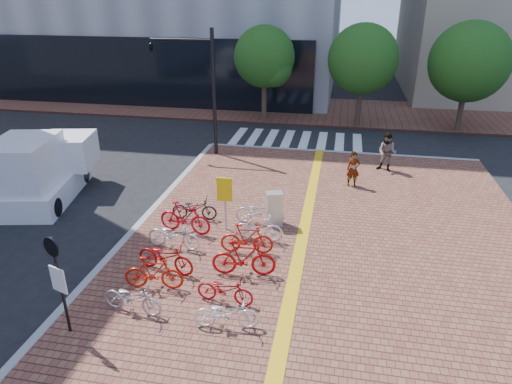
% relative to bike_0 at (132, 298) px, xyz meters
% --- Properties ---
extents(ground, '(120.00, 120.00, 0.00)m').
position_rel_bike_0_xyz_m(ground, '(2.02, 2.36, -0.59)').
color(ground, black).
rests_on(ground, ground).
extents(kerb_west, '(0.25, 34.00, 0.15)m').
position_rel_bike_0_xyz_m(kerb_west, '(-1.98, -2.64, -0.52)').
color(kerb_west, gray).
rests_on(kerb_west, ground).
extents(kerb_north, '(14.00, 0.25, 0.15)m').
position_rel_bike_0_xyz_m(kerb_north, '(5.02, 14.36, -0.52)').
color(kerb_north, gray).
rests_on(kerb_north, ground).
extents(far_sidewalk, '(70.00, 8.00, 0.15)m').
position_rel_bike_0_xyz_m(far_sidewalk, '(2.02, 23.36, -0.52)').
color(far_sidewalk, brown).
rests_on(far_sidewalk, ground).
extents(crosswalk, '(7.50, 4.00, 0.01)m').
position_rel_bike_0_xyz_m(crosswalk, '(2.52, 16.36, -0.59)').
color(crosswalk, silver).
rests_on(crosswalk, ground).
extents(street_trees, '(16.20, 4.60, 6.35)m').
position_rel_bike_0_xyz_m(street_trees, '(7.06, 19.81, 3.50)').
color(street_trees, '#38281E').
rests_on(street_trees, far_sidewalk).
extents(bike_0, '(1.75, 0.77, 0.89)m').
position_rel_bike_0_xyz_m(bike_0, '(0.00, 0.00, 0.00)').
color(bike_0, '#ABABAF').
rests_on(bike_0, sidewalk).
extents(bike_1, '(1.75, 0.68, 1.02)m').
position_rel_bike_0_xyz_m(bike_1, '(0.15, 1.10, 0.07)').
color(bike_1, red).
rests_on(bike_1, sidewalk).
extents(bike_2, '(1.99, 1.02, 1.00)m').
position_rel_bike_0_xyz_m(bike_2, '(0.14, 2.01, 0.05)').
color(bike_2, '#B60D0E').
rests_on(bike_2, sidewalk).
extents(bike_3, '(1.88, 0.79, 0.96)m').
position_rel_bike_0_xyz_m(bike_3, '(-0.08, 3.34, 0.04)').
color(bike_3, white).
rests_on(bike_3, sidewalk).
extents(bike_4, '(1.98, 0.79, 1.16)m').
position_rel_bike_0_xyz_m(bike_4, '(-0.07, 4.42, 0.13)').
color(bike_4, red).
rests_on(bike_4, sidewalk).
extents(bike_5, '(1.72, 0.74, 0.88)m').
position_rel_bike_0_xyz_m(bike_5, '(-0.06, 5.46, -0.00)').
color(bike_5, black).
rests_on(bike_5, sidewalk).
extents(bike_6, '(1.74, 0.83, 0.88)m').
position_rel_bike_0_xyz_m(bike_6, '(2.57, -0.12, -0.01)').
color(bike_6, white).
rests_on(bike_6, sidewalk).
extents(bike_7, '(1.64, 0.69, 0.84)m').
position_rel_bike_0_xyz_m(bike_7, '(2.29, 0.85, -0.02)').
color(bike_7, '#B00C15').
rests_on(bike_7, sidewalk).
extents(bike_8, '(1.97, 0.78, 1.15)m').
position_rel_bike_0_xyz_m(bike_8, '(2.51, 2.24, 0.13)').
color(bike_8, '#AF0C0D').
rests_on(bike_8, sidewalk).
extents(bike_9, '(1.76, 0.66, 1.03)m').
position_rel_bike_0_xyz_m(bike_9, '(2.34, 3.48, 0.07)').
color(bike_9, red).
rests_on(bike_9, sidewalk).
extents(bike_10, '(1.71, 0.59, 1.01)m').
position_rel_bike_0_xyz_m(bike_10, '(2.56, 4.30, 0.06)').
color(bike_10, white).
rests_on(bike_10, sidewalk).
extents(bike_11, '(1.83, 0.73, 0.94)m').
position_rel_bike_0_xyz_m(bike_11, '(2.38, 5.60, 0.03)').
color(bike_11, silver).
rests_on(bike_11, sidewalk).
extents(pedestrian_a, '(0.62, 0.46, 1.56)m').
position_rel_bike_0_xyz_m(pedestrian_a, '(5.69, 9.79, 0.33)').
color(pedestrian_a, gray).
rests_on(pedestrian_a, sidewalk).
extents(pedestrian_b, '(1.09, 0.98, 1.82)m').
position_rel_bike_0_xyz_m(pedestrian_b, '(7.24, 11.95, 0.47)').
color(pedestrian_b, '#505766').
rests_on(pedestrian_b, sidewalk).
extents(utility_box, '(0.68, 0.58, 1.26)m').
position_rel_bike_0_xyz_m(utility_box, '(2.90, 5.60, 0.19)').
color(utility_box, silver).
rests_on(utility_box, sidewalk).
extents(yellow_sign, '(0.54, 0.13, 2.00)m').
position_rel_bike_0_xyz_m(yellow_sign, '(1.27, 4.87, 0.94)').
color(yellow_sign, '#B7B7BC').
rests_on(yellow_sign, sidewalk).
extents(notice_sign, '(0.49, 0.20, 2.71)m').
position_rel_bike_0_xyz_m(notice_sign, '(-1.25, -1.03, 1.26)').
color(notice_sign, black).
rests_on(notice_sign, sidewalk).
extents(traffic_light_pole, '(3.35, 1.29, 6.23)m').
position_rel_bike_0_xyz_m(traffic_light_pole, '(-2.73, 12.87, 3.86)').
color(traffic_light_pole, black).
rests_on(traffic_light_pole, sidewalk).
extents(box_truck, '(3.02, 5.11, 2.77)m').
position_rel_bike_0_xyz_m(box_truck, '(-6.69, 6.33, 0.71)').
color(box_truck, silver).
rests_on(box_truck, ground).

